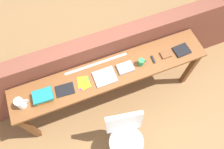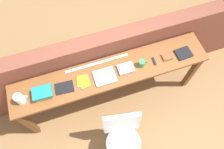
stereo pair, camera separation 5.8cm
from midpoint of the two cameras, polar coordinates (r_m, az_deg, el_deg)
The scene contains 15 objects.
ground_plane at distance 3.40m, azimuth 1.06°, elevation -10.31°, with size 40.00×40.00×0.00m, color olive.
brick_wall_back at distance 3.11m, azimuth -3.16°, elevation 3.28°, with size 6.00×0.20×1.14m, color brown.
sideboard at distance 2.80m, azimuth -0.97°, elevation -0.61°, with size 2.50×0.44×0.88m.
chair_white_moulded at distance 2.79m, azimuth 2.92°, elevation -15.61°, with size 0.51×0.52×0.89m.
pitcher_white at distance 2.65m, azimuth -23.37°, elevation -6.91°, with size 0.14×0.10×0.18m.
book_stack_leftmost at distance 2.63m, azimuth -18.16°, elevation -5.38°, with size 0.23×0.18×0.09m.
magazine_cycling at distance 2.64m, azimuth -12.82°, elevation -3.94°, with size 0.22×0.15×0.01m, color black.
pamphlet_pile_colourful at distance 2.63m, azimuth -8.09°, elevation -2.22°, with size 0.16×0.19×0.01m.
book_open_centre at distance 2.64m, azimuth -2.51°, elevation -0.60°, with size 0.27×0.22×0.02m, color #9E9EA3.
book_grey_hardcover at distance 2.69m, azimuth 2.90°, elevation 1.76°, with size 0.20×0.14×0.03m, color #9E9EA3.
mug at distance 2.71m, azimuth 7.03°, elevation 3.22°, with size 0.11×0.08×0.09m.
multitool_folded at distance 2.80m, azimuth 10.11°, elevation 3.89°, with size 0.02×0.11×0.02m, color black.
leather_journal_brown at distance 2.86m, azimuth 13.33°, elevation 5.13°, with size 0.13×0.10×0.02m, color brown.
book_repair_rightmost at distance 2.95m, azimuth 17.21°, elevation 6.06°, with size 0.20×0.16×0.02m, color black.
ruler_metal_back_edge at distance 2.74m, azimuth -4.72°, elevation 2.81°, with size 0.82×0.03×0.00m, color silver.
Camera 1 is at (-0.43, -0.84, 3.27)m, focal length 35.00 mm.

